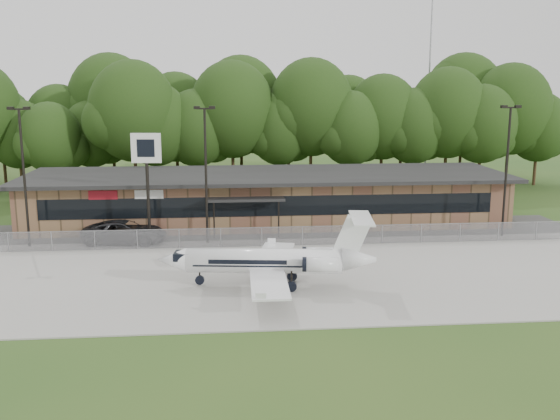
{
  "coord_description": "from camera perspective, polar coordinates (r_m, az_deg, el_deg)",
  "views": [
    {
      "loc": [
        -3.66,
        -29.35,
        11.71
      ],
      "look_at": [
        0.08,
        12.0,
        3.38
      ],
      "focal_mm": 40.0,
      "sensor_mm": 36.0,
      "label": 1
    }
  ],
  "objects": [
    {
      "name": "light_pole_left",
      "position": [
        48.38,
        -22.42,
        3.69
      ],
      "size": [
        1.55,
        0.3,
        10.23
      ],
      "color": "black",
      "rests_on": "ground"
    },
    {
      "name": "treeline",
      "position": [
        71.57,
        -2.25,
        7.97
      ],
      "size": [
        72.0,
        12.0,
        15.0
      ],
      "primitive_type": null,
      "color": "#183310",
      "rests_on": "ground"
    },
    {
      "name": "radio_mast",
      "position": [
        81.5,
        13.47,
        11.6
      ],
      "size": [
        0.2,
        0.2,
        25.0
      ],
      "primitive_type": "cylinder",
      "color": "gray",
      "rests_on": "ground"
    },
    {
      "name": "terminal",
      "position": [
        54.26,
        -1.22,
        1.23
      ],
      "size": [
        41.0,
        11.65,
        4.3
      ],
      "color": "olive",
      "rests_on": "ground"
    },
    {
      "name": "apron",
      "position": [
        39.3,
        0.41,
        -5.93
      ],
      "size": [
        64.0,
        18.0,
        0.08
      ],
      "primitive_type": "cube",
      "color": "#9E9B93",
      "rests_on": "ground"
    },
    {
      "name": "light_pole_right",
      "position": [
        51.03,
        20.05,
        4.21
      ],
      "size": [
        1.55,
        0.3,
        10.23
      ],
      "color": "black",
      "rests_on": "ground"
    },
    {
      "name": "pole_sign",
      "position": [
        46.8,
        -12.1,
        4.51
      ],
      "size": [
        2.18,
        0.44,
        8.29
      ],
      "rotation": [
        0.0,
        0.0,
        -0.09
      ],
      "color": "black",
      "rests_on": "ground"
    },
    {
      "name": "business_jet",
      "position": [
        36.59,
        -0.74,
        -4.76
      ],
      "size": [
        12.96,
        11.59,
        4.36
      ],
      "rotation": [
        0.0,
        0.0,
        -0.12
      ],
      "color": "white",
      "rests_on": "ground"
    },
    {
      "name": "light_pole_mid",
      "position": [
        46.22,
        -6.8,
        4.15
      ],
      "size": [
        1.55,
        0.3,
        10.23
      ],
      "color": "black",
      "rests_on": "ground"
    },
    {
      "name": "ground",
      "position": [
        31.81,
        1.83,
        -10.26
      ],
      "size": [
        160.0,
        160.0,
        0.0
      ],
      "primitive_type": "plane",
      "color": "#2A4E1C",
      "rests_on": "ground"
    },
    {
      "name": "parking_lot",
      "position": [
        50.36,
        -0.86,
        -2.06
      ],
      "size": [
        50.0,
        9.0,
        0.06
      ],
      "primitive_type": "cube",
      "color": "#383835",
      "rests_on": "ground"
    },
    {
      "name": "suv",
      "position": [
        48.27,
        -14.01,
        -1.98
      ],
      "size": [
        6.48,
        3.45,
        1.73
      ],
      "primitive_type": "imported",
      "rotation": [
        0.0,
        0.0,
        1.48
      ],
      "color": "#343437",
      "rests_on": "ground"
    },
    {
      "name": "fence",
      "position": [
        45.82,
        -0.44,
        -2.46
      ],
      "size": [
        46.0,
        0.04,
        1.52
      ],
      "color": "gray",
      "rests_on": "ground"
    }
  ]
}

